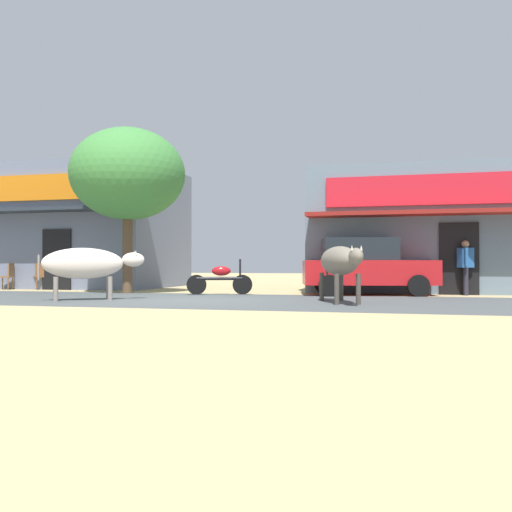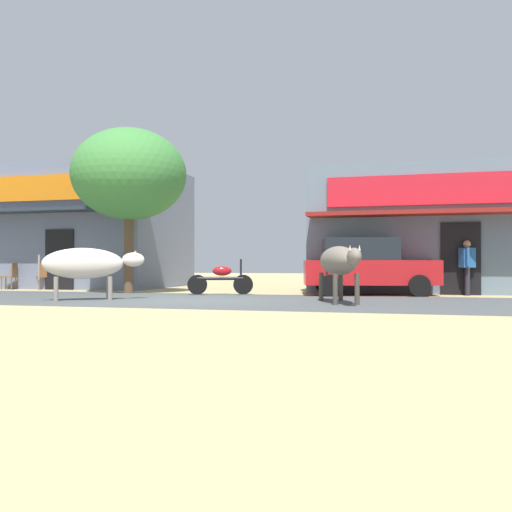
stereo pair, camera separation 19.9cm
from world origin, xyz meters
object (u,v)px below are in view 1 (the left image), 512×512
at_px(cow_far_dark, 340,261).
at_px(cafe_chair_by_doorway, 8,275).
at_px(parked_motorcycle, 221,279).
at_px(parked_hatchback_car, 366,266).
at_px(pedestrian_by_shop, 465,263).
at_px(cafe_chair_near_tree, 41,275).
at_px(cow_near_brown, 86,264).
at_px(roadside_tree, 128,175).

bearing_deg(cow_far_dark, cafe_chair_by_doorway, 161.75).
xyz_separation_m(parked_motorcycle, cow_far_dark, (3.75, -2.70, 0.49)).
height_order(parked_motorcycle, cow_far_dark, cow_far_dark).
bearing_deg(parked_hatchback_car, cow_far_dark, -96.08).
bearing_deg(parked_motorcycle, pedestrian_by_shop, 11.12).
height_order(parked_motorcycle, cafe_chair_near_tree, parked_motorcycle).
xyz_separation_m(parked_hatchback_car, cow_near_brown, (-6.55, -4.21, 0.06)).
relative_size(cow_far_dark, cafe_chair_near_tree, 2.97).
relative_size(cow_far_dark, pedestrian_by_shop, 1.74).
xyz_separation_m(cow_near_brown, cow_far_dark, (6.17, 0.62, 0.06)).
xyz_separation_m(parked_hatchback_car, pedestrian_by_shop, (2.79, 0.47, 0.08)).
bearing_deg(cow_near_brown, cafe_chair_near_tree, 133.67).
relative_size(roadside_tree, parked_motorcycle, 2.75).
distance_m(parked_hatchback_car, cafe_chair_by_doorway, 12.33).
height_order(parked_hatchback_car, cow_near_brown, parked_hatchback_car).
bearing_deg(roadside_tree, parked_motorcycle, -1.15).
bearing_deg(cafe_chair_near_tree, parked_motorcycle, -12.29).
relative_size(pedestrian_by_shop, cafe_chair_near_tree, 1.71).
relative_size(roadside_tree, cow_far_dark, 1.85).
distance_m(cafe_chair_near_tree, cafe_chair_by_doorway, 1.16).
distance_m(parked_motorcycle, cafe_chair_near_tree, 7.23).
relative_size(parked_motorcycle, cow_far_dark, 0.67).
bearing_deg(parked_hatchback_car, cow_near_brown, -147.30).
distance_m(pedestrian_by_shop, cafe_chair_near_tree, 13.99).
bearing_deg(parked_hatchback_car, cafe_chair_by_doorway, 178.38).
xyz_separation_m(parked_hatchback_car, parked_motorcycle, (-4.13, -0.89, -0.38)).
distance_m(cow_far_dark, cafe_chair_near_tree, 11.62).
relative_size(roadside_tree, pedestrian_by_shop, 3.23).
distance_m(parked_hatchback_car, cow_near_brown, 7.79).
height_order(parked_hatchback_car, parked_motorcycle, parked_hatchback_car).
relative_size(parked_hatchback_car, cafe_chair_near_tree, 4.38).
bearing_deg(roadside_tree, cow_near_brown, -80.11).
relative_size(parked_hatchback_car, cow_near_brown, 1.76).
relative_size(parked_hatchback_car, cafe_chair_by_doorway, 4.38).
distance_m(cow_near_brown, cow_far_dark, 6.20).
xyz_separation_m(parked_motorcycle, cow_near_brown, (-2.42, -3.32, 0.44)).
relative_size(cafe_chair_near_tree, cafe_chair_by_doorway, 1.00).
relative_size(roadside_tree, parked_hatchback_car, 1.26).
bearing_deg(cow_near_brown, parked_motorcycle, 53.85).
height_order(pedestrian_by_shop, cafe_chair_near_tree, pedestrian_by_shop).
xyz_separation_m(roadside_tree, parked_motorcycle, (3.01, -0.06, -3.19)).
height_order(roadside_tree, cow_far_dark, roadside_tree).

